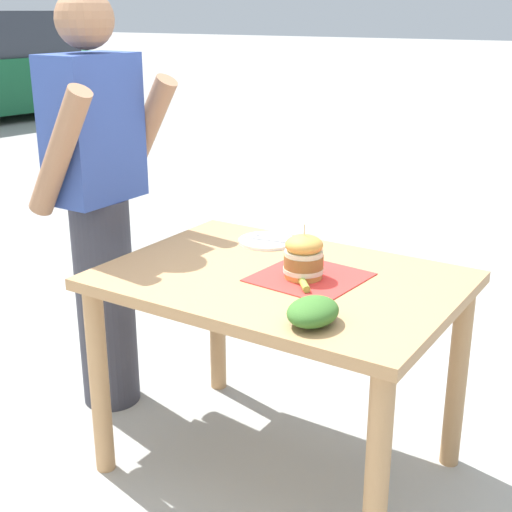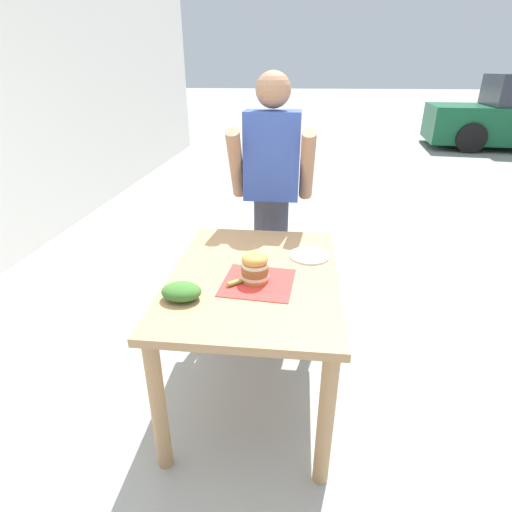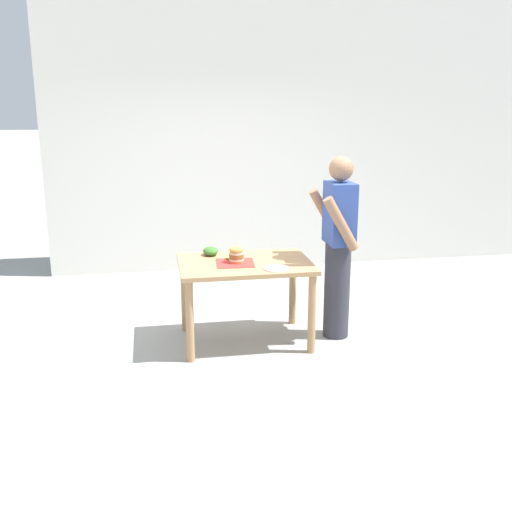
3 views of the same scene
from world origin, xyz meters
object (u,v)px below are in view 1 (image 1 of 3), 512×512
patio_table (280,307)px  pickle_spear (304,284)px  sandwich (304,256)px  side_plate_with_forks (267,241)px  side_salad (313,312)px  diner_across_table (99,203)px

patio_table → pickle_spear: size_ratio=12.10×
patio_table → sandwich: 0.21m
pickle_spear → patio_table: bearing=61.8°
patio_table → side_plate_with_forks: bearing=39.2°
sandwich → side_salad: (-0.31, -0.20, -0.04)m
sandwich → pickle_spear: size_ratio=1.89×
pickle_spear → diner_across_table: bearing=84.7°
pickle_spear → side_salad: size_ratio=0.54×
side_plate_with_forks → patio_table: bearing=-140.8°
patio_table → side_salad: 0.43m
pickle_spear → side_plate_with_forks: pickle_spear is taller
patio_table → side_plate_with_forks: (0.28, 0.23, 0.13)m
diner_across_table → sandwich: bearing=-90.6°
side_plate_with_forks → side_salad: 0.77m
sandwich → side_plate_with_forks: 0.41m
sandwich → side_plate_with_forks: bearing=49.2°
side_salad → diner_across_table: (0.32, 1.14, 0.09)m
patio_table → pickle_spear: bearing=-118.2°
pickle_spear → diner_across_table: (0.09, 0.98, 0.11)m
sandwich → diner_across_table: (0.01, 0.94, 0.05)m
side_salad → sandwich: bearing=33.2°
side_plate_with_forks → diner_across_table: bearing=112.3°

